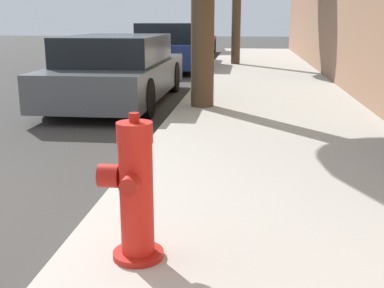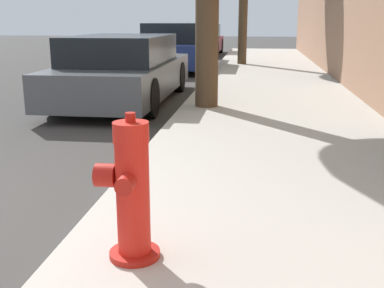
% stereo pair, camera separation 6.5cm
% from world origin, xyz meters
% --- Properties ---
extents(sidewalk_slab, '(2.92, 40.00, 0.16)m').
position_xyz_m(sidewalk_slab, '(3.52, 0.00, 0.08)').
color(sidewalk_slab, beige).
rests_on(sidewalk_slab, ground_plane).
extents(fire_hydrant, '(0.35, 0.38, 0.84)m').
position_xyz_m(fire_hydrant, '(2.54, -0.19, 0.55)').
color(fire_hydrant, red).
rests_on(fire_hydrant, sidewalk_slab).
extents(parked_car_near, '(1.71, 4.48, 1.20)m').
position_xyz_m(parked_car_near, '(0.85, 5.82, 0.59)').
color(parked_car_near, '#4C5156').
rests_on(parked_car_near, ground_plane).
extents(parked_car_mid, '(1.84, 4.36, 1.36)m').
position_xyz_m(parked_car_mid, '(0.88, 11.74, 0.66)').
color(parked_car_mid, navy).
rests_on(parked_car_mid, ground_plane).
extents(parked_car_far, '(1.80, 3.99, 1.26)m').
position_xyz_m(parked_car_far, '(0.79, 17.95, 0.61)').
color(parked_car_far, maroon).
rests_on(parked_car_far, ground_plane).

